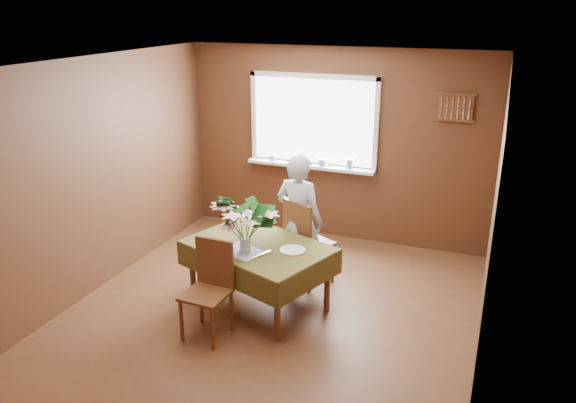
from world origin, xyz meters
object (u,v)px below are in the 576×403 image
at_px(chair_near, 210,284).
at_px(seated_woman, 299,221).
at_px(flower_bouquet, 245,220).
at_px(chair_far, 304,240).
at_px(dining_table, 258,252).

xyz_separation_m(chair_near, seated_woman, (0.43, 1.25, 0.25)).
xyz_separation_m(seated_woman, flower_bouquet, (-0.27, -0.80, 0.26)).
relative_size(chair_near, flower_bouquet, 1.56).
bearing_deg(chair_near, seated_woman, 73.72).
height_order(chair_far, flower_bouquet, flower_bouquet).
distance_m(dining_table, chair_near, 0.68).
height_order(chair_far, chair_near, chair_far).
distance_m(seated_woman, flower_bouquet, 0.89).
bearing_deg(seated_woman, chair_near, 79.98).
bearing_deg(chair_far, flower_bouquet, 93.65).
distance_m(dining_table, flower_bouquet, 0.46).
height_order(chair_near, seated_woman, seated_woman).
xyz_separation_m(chair_far, flower_bouquet, (-0.34, -0.79, 0.48)).
relative_size(dining_table, chair_far, 1.66).
bearing_deg(dining_table, chair_near, -88.57).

